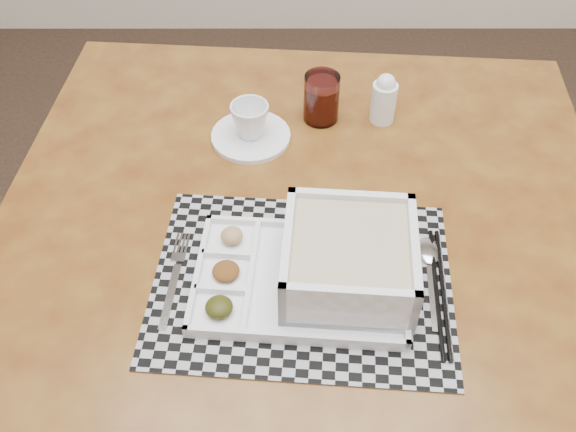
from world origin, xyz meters
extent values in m
cube|color=#4C220D|center=(0.28, 0.58, 0.76)|extent=(1.11, 1.11, 0.04)
cylinder|color=#4C220D|center=(-0.15, 1.08, 0.37)|extent=(0.05, 0.05, 0.74)
cylinder|color=#4C220D|center=(0.79, 1.01, 0.37)|extent=(0.05, 0.05, 0.74)
cube|color=#4C220D|center=(0.32, 1.03, 0.70)|extent=(0.89, 0.10, 0.08)
cube|color=#4C220D|center=(-0.16, 0.61, 0.70)|extent=(0.10, 0.89, 0.08)
cube|color=#4C220D|center=(0.73, 0.55, 0.70)|extent=(0.10, 0.89, 0.08)
cube|color=#95969C|center=(0.28, 0.46, 0.78)|extent=(0.48, 0.38, 0.00)
cube|color=white|center=(0.28, 0.46, 0.79)|extent=(0.34, 0.24, 0.01)
cube|color=white|center=(0.29, 0.56, 0.80)|extent=(0.32, 0.03, 0.01)
cube|color=white|center=(0.27, 0.35, 0.80)|extent=(0.32, 0.03, 0.01)
cube|color=white|center=(0.12, 0.47, 0.80)|extent=(0.02, 0.22, 0.01)
cube|color=white|center=(0.43, 0.45, 0.80)|extent=(0.02, 0.22, 0.01)
cube|color=white|center=(0.20, 0.46, 0.80)|extent=(0.02, 0.20, 0.01)
cube|color=white|center=(0.16, 0.43, 0.80)|extent=(0.08, 0.01, 0.01)
cube|color=white|center=(0.16, 0.50, 0.80)|extent=(0.08, 0.01, 0.01)
ellipsoid|color=black|center=(0.16, 0.40, 0.80)|extent=(0.04, 0.04, 0.02)
ellipsoid|color=#462B0B|center=(0.16, 0.47, 0.80)|extent=(0.04, 0.04, 0.02)
ellipsoid|color=#956943|center=(0.17, 0.53, 0.80)|extent=(0.04, 0.04, 0.02)
cube|color=white|center=(0.35, 0.46, 0.80)|extent=(0.21, 0.21, 0.01)
cube|color=white|center=(0.35, 0.55, 0.84)|extent=(0.19, 0.03, 0.09)
cube|color=white|center=(0.34, 0.37, 0.84)|extent=(0.19, 0.03, 0.09)
cube|color=white|center=(0.26, 0.47, 0.84)|extent=(0.03, 0.19, 0.09)
cube|color=white|center=(0.44, 0.46, 0.84)|extent=(0.03, 0.19, 0.09)
cube|color=#C2B690|center=(0.35, 0.46, 0.83)|extent=(0.18, 0.18, 0.08)
cube|color=silver|center=(0.08, 0.43, 0.78)|extent=(0.02, 0.12, 0.00)
cube|color=silver|center=(0.09, 0.51, 0.78)|extent=(0.02, 0.02, 0.00)
cube|color=silver|center=(0.08, 0.54, 0.78)|extent=(0.01, 0.04, 0.00)
cube|color=silver|center=(0.08, 0.54, 0.78)|extent=(0.01, 0.04, 0.00)
cube|color=silver|center=(0.09, 0.54, 0.78)|extent=(0.01, 0.04, 0.00)
cube|color=silver|center=(0.10, 0.54, 0.78)|extent=(0.01, 0.04, 0.00)
cube|color=silver|center=(0.47, 0.43, 0.78)|extent=(0.02, 0.12, 0.00)
ellipsoid|color=silver|center=(0.48, 0.52, 0.78)|extent=(0.04, 0.06, 0.01)
cylinder|color=black|center=(0.48, 0.44, 0.79)|extent=(0.03, 0.24, 0.01)
cylinder|color=black|center=(0.49, 0.44, 0.79)|extent=(0.03, 0.24, 0.01)
cylinder|color=white|center=(0.19, 0.80, 0.78)|extent=(0.15, 0.15, 0.01)
imported|color=white|center=(0.19, 0.80, 0.82)|extent=(0.08, 0.08, 0.07)
cylinder|color=white|center=(0.32, 0.86, 0.83)|extent=(0.07, 0.07, 0.10)
cylinder|color=#3F0705|center=(0.32, 0.86, 0.82)|extent=(0.06, 0.06, 0.07)
cylinder|color=white|center=(0.44, 0.86, 0.82)|extent=(0.05, 0.05, 0.08)
sphere|color=white|center=(0.44, 0.86, 0.86)|extent=(0.04, 0.04, 0.04)
camera|label=1|loc=(0.26, -0.13, 1.57)|focal=40.00mm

